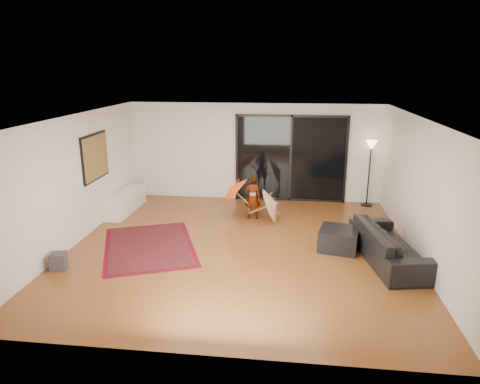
% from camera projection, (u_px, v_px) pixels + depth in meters
% --- Properties ---
extents(floor, '(7.00, 7.00, 0.00)m').
position_uv_depth(floor, '(240.00, 248.00, 8.94)').
color(floor, brown).
rests_on(floor, ground).
extents(ceiling, '(7.00, 7.00, 0.00)m').
position_uv_depth(ceiling, '(240.00, 118.00, 8.18)').
color(ceiling, white).
rests_on(ceiling, wall_back).
extents(wall_back, '(7.00, 0.00, 7.00)m').
position_uv_depth(wall_back, '(255.00, 152.00, 11.89)').
color(wall_back, silver).
rests_on(wall_back, floor).
extents(wall_front, '(7.00, 0.00, 7.00)m').
position_uv_depth(wall_front, '(206.00, 262.00, 5.22)').
color(wall_front, silver).
rests_on(wall_front, floor).
extents(wall_left, '(0.00, 7.00, 7.00)m').
position_uv_depth(wall_left, '(74.00, 181.00, 8.95)').
color(wall_left, silver).
rests_on(wall_left, floor).
extents(wall_right, '(0.00, 7.00, 7.00)m').
position_uv_depth(wall_right, '(422.00, 192.00, 8.17)').
color(wall_right, silver).
rests_on(wall_right, floor).
extents(sliding_door, '(3.06, 0.07, 2.40)m').
position_uv_depth(sliding_door, '(291.00, 159.00, 11.79)').
color(sliding_door, black).
rests_on(sliding_door, wall_back).
extents(painting, '(0.04, 1.28, 1.08)m').
position_uv_depth(painting, '(96.00, 157.00, 9.82)').
color(painting, black).
rests_on(painting, wall_left).
extents(media_console, '(0.48, 1.78, 0.49)m').
position_uv_depth(media_console, '(126.00, 202.00, 11.16)').
color(media_console, white).
rests_on(media_console, floor).
extents(speaker, '(0.34, 0.34, 0.31)m').
position_uv_depth(speaker, '(58.00, 261.00, 7.97)').
color(speaker, '#424244').
rests_on(speaker, floor).
extents(persian_rug, '(2.59, 2.99, 0.02)m').
position_uv_depth(persian_rug, '(149.00, 246.00, 9.00)').
color(persian_rug, '#5D0818').
rests_on(persian_rug, floor).
extents(sofa, '(1.30, 2.44, 0.68)m').
position_uv_depth(sofa, '(390.00, 244.00, 8.27)').
color(sofa, black).
rests_on(sofa, floor).
extents(ottoman, '(0.92, 0.92, 0.44)m').
position_uv_depth(ottoman, '(339.00, 239.00, 8.84)').
color(ottoman, black).
rests_on(ottoman, floor).
extents(floor_lamp, '(0.31, 0.31, 1.78)m').
position_uv_depth(floor_lamp, '(371.00, 155.00, 11.29)').
color(floor_lamp, black).
rests_on(floor_lamp, floor).
extents(child, '(0.42, 0.29, 1.09)m').
position_uv_depth(child, '(253.00, 198.00, 10.53)').
color(child, '#999999').
rests_on(child, floor).
extents(parasol_orange, '(0.69, 0.82, 0.87)m').
position_uv_depth(parasol_orange, '(230.00, 190.00, 10.49)').
color(parasol_orange, '#F33F0C').
rests_on(parasol_orange, child).
extents(parasol_white, '(0.52, 0.86, 0.92)m').
position_uv_depth(parasol_white, '(277.00, 202.00, 10.33)').
color(parasol_white, white).
rests_on(parasol_white, floor).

